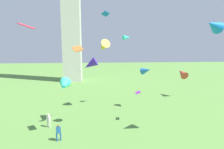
{
  "coord_description": "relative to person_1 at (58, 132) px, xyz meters",
  "views": [
    {
      "loc": [
        -4.09,
        -3.19,
        10.0
      ],
      "look_at": [
        -2.38,
        15.24,
        7.24
      ],
      "focal_mm": 28.18,
      "sensor_mm": 36.0,
      "label": 1
    }
  ],
  "objects": [
    {
      "name": "kite_flying_7",
      "position": [
        9.29,
        10.96,
        10.75
      ],
      "size": [
        1.43,
        1.19,
        0.9
      ],
      "rotation": [
        0.0,
        0.0,
        1.88
      ],
      "color": "#30E1D1"
    },
    {
      "name": "kite_flying_4",
      "position": [
        16.04,
        -1.14,
        11.25
      ],
      "size": [
        2.38,
        2.02,
        1.66
      ],
      "rotation": [
        0.0,
        0.0,
        5.16
      ],
      "color": "blue"
    },
    {
      "name": "kite_flying_2",
      "position": [
        2.23,
        0.59,
        8.93
      ],
      "size": [
        1.37,
        1.47,
        0.75
      ],
      "rotation": [
        0.0,
        0.0,
        5.13
      ],
      "color": "orange"
    },
    {
      "name": "person_1",
      "position": [
        0.0,
        0.0,
        0.0
      ],
      "size": [
        0.54,
        0.42,
        1.84
      ],
      "rotation": [
        0.0,
        0.0,
        0.35
      ],
      "color": "#235693",
      "rests_on": "ground_plane"
    },
    {
      "name": "kite_flying_9",
      "position": [
        12.24,
        9.14,
        5.42
      ],
      "size": [
        2.0,
        2.16,
        1.52
      ],
      "rotation": [
        0.0,
        0.0,
        0.62
      ],
      "color": "#256EB6"
    },
    {
      "name": "kite_flying_1",
      "position": [
        -0.13,
        5.08,
        4.06
      ],
      "size": [
        1.6,
        2.48,
        1.97
      ],
      "rotation": [
        0.0,
        0.0,
        6.27
      ],
      "color": "#3AEEBD"
    },
    {
      "name": "kite_flying_0",
      "position": [
        21.83,
        15.97,
        3.92
      ],
      "size": [
        1.85,
        2.83,
        2.36
      ],
      "rotation": [
        0.0,
        0.0,
        3.24
      ],
      "color": "#C0412D"
    },
    {
      "name": "kite_flying_10",
      "position": [
        3.48,
        3.18,
        7.01
      ],
      "size": [
        2.03,
        1.28,
        1.79
      ],
      "rotation": [
        0.0,
        0.0,
        4.63
      ],
      "color": "#4422B5"
    },
    {
      "name": "kite_flying_6",
      "position": [
        -1.74,
        -2.26,
        10.86
      ],
      "size": [
        1.31,
        1.03,
        0.59
      ],
      "rotation": [
        0.0,
        0.0,
        3.25
      ],
      "color": "#D42E46"
    },
    {
      "name": "kite_flying_3",
      "position": [
        5.29,
        1.71,
        12.73
      ],
      "size": [
        1.02,
        1.0,
        0.49
      ],
      "rotation": [
        0.0,
        0.0,
        4.01
      ],
      "color": "blue"
    },
    {
      "name": "kite_flying_5",
      "position": [
        9.76,
        4.24,
        3.08
      ],
      "size": [
        0.78,
        1.07,
        0.31
      ],
      "rotation": [
        0.0,
        0.0,
        1.45
      ],
      "color": "purple"
    },
    {
      "name": "person_2",
      "position": [
        -1.96,
        3.57,
        -0.0
      ],
      "size": [
        0.54,
        0.51,
        1.83
      ],
      "rotation": [
        0.0,
        0.0,
        5.63
      ],
      "color": "silver",
      "rests_on": "ground_plane"
    },
    {
      "name": "kite_flying_8",
      "position": [
        5.43,
        10.39,
        9.22
      ],
      "size": [
        2.31,
        2.95,
        2.36
      ],
      "rotation": [
        0.0,
        0.0,
        3.49
      ],
      "color": "gold"
    }
  ]
}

